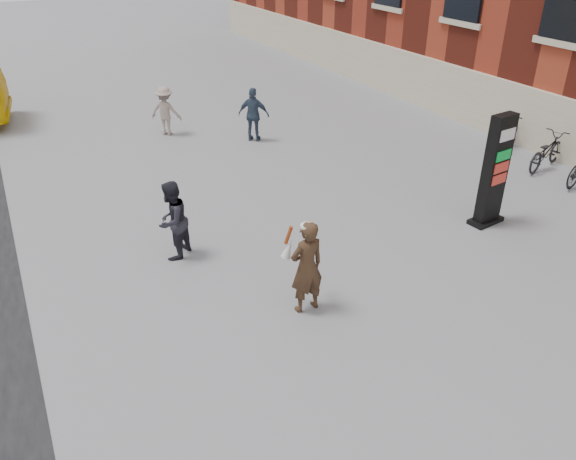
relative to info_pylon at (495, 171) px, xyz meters
name	(u,v)px	position (x,y,z in m)	size (l,w,h in m)	color
ground	(344,313)	(-4.75, -1.38, -1.28)	(100.00, 100.00, 0.00)	#9E9EA3
info_pylon	(495,171)	(0.00, 0.00, 0.00)	(0.86, 0.50, 2.57)	black
woman	(306,266)	(-5.29, -0.94, -0.38)	(0.68, 0.63, 1.77)	#3D2918
pedestrian_a	(172,221)	(-6.80, 1.88, -0.45)	(0.81, 0.63, 1.66)	black
pedestrian_b	(166,111)	(-4.71, 9.34, -0.51)	(1.00, 0.58, 1.55)	gray
pedestrian_c	(254,115)	(-2.44, 7.50, -0.45)	(0.98, 0.41, 1.67)	#314156
bike_6	(546,151)	(3.85, 1.68, -0.79)	(0.65, 1.87, 0.98)	black
bike_7	(506,134)	(3.85, 3.18, -0.75)	(0.50, 1.77, 1.06)	black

